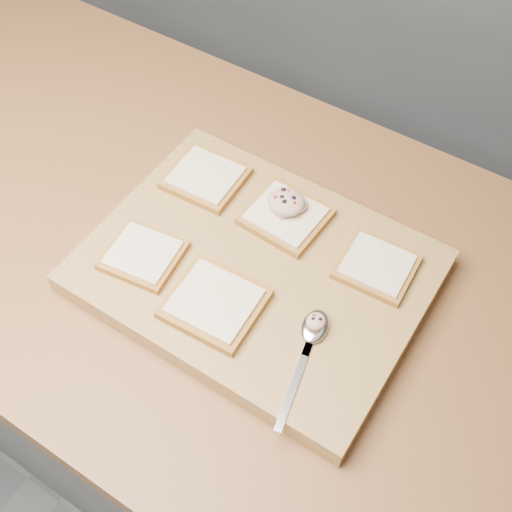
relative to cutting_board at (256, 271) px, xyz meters
The scene contains 11 objects.
ground 0.92m from the cutting_board, 17.33° to the left, with size 4.00×4.00×0.00m, color #515459.
island_counter 0.47m from the cutting_board, 17.33° to the left, with size 2.00×0.80×0.90m.
cutting_board is the anchor object (origin of this frame).
bread_far_left 0.19m from the cutting_board, 149.16° to the left, with size 0.13×0.12×0.02m.
bread_far_center 0.10m from the cutting_board, 94.24° to the left, with size 0.13×0.12×0.02m.
bread_far_right 0.18m from the cutting_board, 29.71° to the left, with size 0.11×0.11×0.02m.
bread_near_left 0.18m from the cutting_board, 150.90° to the right, with size 0.12×0.12×0.02m.
bread_near_center 0.10m from the cutting_board, 95.48° to the right, with size 0.14×0.13×0.02m.
tuna_salad_dollop 0.12m from the cutting_board, 96.72° to the left, with size 0.06×0.06×0.03m.
spoon 0.15m from the cutting_board, 25.08° to the right, with size 0.07×0.19×0.01m.
spoon_salad 0.15m from the cutting_board, 20.55° to the right, with size 0.03×0.03×0.02m.
Camera 1 is at (0.24, -0.49, 1.74)m, focal length 45.00 mm.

